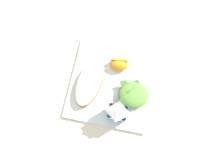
% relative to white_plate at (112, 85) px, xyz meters
% --- Properties ---
extents(ground, '(3.00, 3.00, 0.00)m').
position_rel_white_plate_xyz_m(ground, '(0.00, 0.00, -0.01)').
color(ground, beige).
extents(white_plate, '(0.28, 0.28, 0.02)m').
position_rel_white_plate_xyz_m(white_plate, '(0.00, 0.00, 0.00)').
color(white_plate, silver).
rests_on(white_plate, ground).
extents(cheesy_pizza_bread, '(0.10, 0.18, 0.04)m').
position_rel_white_plate_xyz_m(cheesy_pizza_bread, '(0.07, 0.01, 0.03)').
color(cheesy_pizza_bread, '#A87038').
rests_on(cheesy_pizza_bread, white_plate).
extents(green_salad_pile, '(0.10, 0.10, 0.04)m').
position_rel_white_plate_xyz_m(green_salad_pile, '(-0.08, 0.02, 0.03)').
color(green_salad_pile, '#5B8E3D').
rests_on(green_salad_pile, white_plate).
extents(milk_carton, '(0.06, 0.05, 0.11)m').
position_rel_white_plate_xyz_m(milk_carton, '(-0.04, 0.09, 0.07)').
color(milk_carton, '#23569E').
rests_on(milk_carton, white_plate).
extents(orange_wedge_front, '(0.06, 0.04, 0.04)m').
position_rel_white_plate_xyz_m(orange_wedge_front, '(-0.01, -0.07, 0.03)').
color(orange_wedge_front, orange).
rests_on(orange_wedge_front, white_plate).
extents(metal_fork, '(0.18, 0.10, 0.01)m').
position_rel_white_plate_xyz_m(metal_fork, '(-0.14, -0.12, -0.01)').
color(metal_fork, silver).
rests_on(metal_fork, ground).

